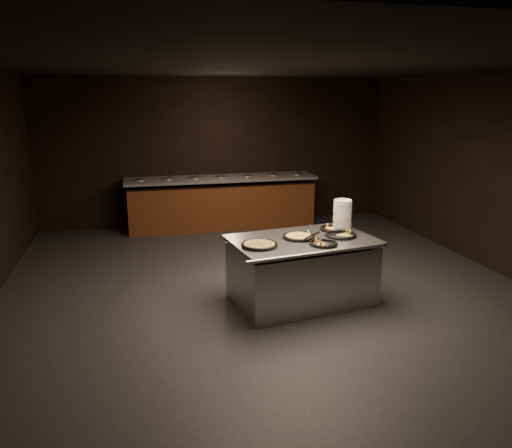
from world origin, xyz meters
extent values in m
cube|color=black|center=(0.00, 0.00, -0.01)|extent=(7.00, 8.00, 0.01)
cube|color=black|center=(0.00, 0.00, 2.90)|extent=(7.00, 8.00, 0.01)
cube|color=black|center=(0.00, 4.00, 1.45)|extent=(7.00, 0.01, 2.90)
cube|color=black|center=(0.00, -4.00, 1.45)|extent=(7.00, 0.01, 2.90)
cube|color=black|center=(3.50, 0.00, 1.45)|extent=(0.01, 8.00, 2.90)
cube|color=#4F2F12|center=(0.00, 3.58, 0.43)|extent=(3.60, 0.75, 0.85)
cube|color=#5C5C61|center=(0.00, 3.58, 0.97)|extent=(3.70, 0.83, 0.05)
cube|color=#3D200E|center=(0.00, 3.58, 0.04)|extent=(3.60, 0.69, 0.08)
cylinder|color=#ABAEB2|center=(-1.55, 3.58, 0.98)|extent=(0.22, 0.22, 0.08)
cylinder|color=#4E6628|center=(-1.55, 3.58, 1.00)|extent=(0.19, 0.19, 0.02)
cylinder|color=black|center=(-1.52, 3.56, 1.09)|extent=(0.04, 0.10, 0.19)
cylinder|color=#ABAEB2|center=(-1.03, 3.58, 0.98)|extent=(0.22, 0.22, 0.08)
cylinder|color=#4E6628|center=(-1.03, 3.58, 1.00)|extent=(0.19, 0.19, 0.02)
cylinder|color=black|center=(-1.00, 3.56, 1.09)|extent=(0.04, 0.10, 0.19)
cylinder|color=#ABAEB2|center=(-0.52, 3.58, 0.98)|extent=(0.22, 0.22, 0.08)
cylinder|color=#4E6628|center=(-0.52, 3.58, 1.00)|extent=(0.19, 0.19, 0.02)
cylinder|color=black|center=(-0.49, 3.56, 1.09)|extent=(0.04, 0.10, 0.19)
cylinder|color=#ABAEB2|center=(0.00, 3.58, 0.98)|extent=(0.22, 0.22, 0.08)
cylinder|color=#4E6628|center=(0.00, 3.58, 1.00)|extent=(0.19, 0.19, 0.02)
cylinder|color=black|center=(0.03, 3.56, 1.09)|extent=(0.04, 0.10, 0.19)
cylinder|color=#ABAEB2|center=(0.52, 3.58, 0.98)|extent=(0.22, 0.22, 0.08)
cylinder|color=#4E6628|center=(0.52, 3.58, 1.00)|extent=(0.19, 0.19, 0.02)
cylinder|color=black|center=(0.55, 3.56, 1.09)|extent=(0.04, 0.10, 0.19)
cylinder|color=#ABAEB2|center=(1.03, 3.58, 0.98)|extent=(0.22, 0.22, 0.08)
cylinder|color=#4E6628|center=(1.03, 3.58, 1.00)|extent=(0.19, 0.19, 0.02)
cylinder|color=black|center=(1.06, 3.56, 1.09)|extent=(0.04, 0.10, 0.19)
cylinder|color=#ABAEB2|center=(1.55, 3.58, 0.98)|extent=(0.22, 0.22, 0.08)
cylinder|color=#4E6628|center=(1.55, 3.58, 1.00)|extent=(0.19, 0.19, 0.02)
cylinder|color=black|center=(1.58, 3.56, 1.09)|extent=(0.04, 0.10, 0.19)
cube|color=#ABAEB2|center=(0.33, -0.33, 0.37)|extent=(1.79, 1.25, 0.75)
cube|color=#ABAEB2|center=(0.33, -0.33, 0.81)|extent=(1.88, 1.34, 0.04)
cylinder|color=#ABAEB2|center=(0.33, -0.88, 0.81)|extent=(1.73, 0.29, 0.04)
cylinder|color=silver|center=(0.97, -0.06, 1.03)|extent=(0.24, 0.24, 0.40)
cylinder|color=black|center=(-0.27, -0.52, 0.84)|extent=(0.41, 0.41, 0.01)
torus|color=black|center=(-0.27, -0.52, 0.85)|extent=(0.43, 0.43, 0.04)
torus|color=olive|center=(-0.27, -0.52, 0.86)|extent=(0.37, 0.37, 0.03)
cylinder|color=#AA7644|center=(-0.27, -0.52, 0.85)|extent=(0.33, 0.33, 0.02)
cube|color=black|center=(-0.27, -0.52, 0.86)|extent=(0.02, 0.33, 0.00)
cube|color=black|center=(-0.27, -0.52, 0.86)|extent=(0.33, 0.02, 0.00)
cylinder|color=black|center=(0.29, -0.30, 0.84)|extent=(0.37, 0.37, 0.01)
torus|color=black|center=(0.29, -0.30, 0.85)|extent=(0.40, 0.40, 0.04)
torus|color=olive|center=(0.29, -0.30, 0.86)|extent=(0.34, 0.34, 0.03)
cylinder|color=#E4CF52|center=(0.29, -0.30, 0.85)|extent=(0.29, 0.29, 0.02)
cube|color=black|center=(0.29, -0.30, 0.86)|extent=(0.12, 0.27, 0.00)
cube|color=black|center=(0.29, -0.30, 0.86)|extent=(0.27, 0.12, 0.00)
cylinder|color=black|center=(0.85, -0.04, 0.84)|extent=(0.31, 0.31, 0.01)
torus|color=black|center=(0.85, -0.04, 0.85)|extent=(0.33, 0.33, 0.04)
cylinder|color=black|center=(0.49, -0.64, 0.84)|extent=(0.32, 0.32, 0.01)
torus|color=black|center=(0.49, -0.64, 0.85)|extent=(0.34, 0.34, 0.04)
cylinder|color=black|center=(0.83, -0.34, 0.84)|extent=(0.37, 0.37, 0.01)
torus|color=black|center=(0.83, -0.34, 0.85)|extent=(0.40, 0.40, 0.04)
cube|color=#ABAEB2|center=(0.41, -0.25, 0.85)|extent=(0.11, 0.13, 0.00)
cylinder|color=black|center=(0.43, -0.42, 0.94)|extent=(0.04, 0.22, 0.13)
cylinder|color=#ABAEB2|center=(0.42, -0.34, 0.89)|extent=(0.02, 0.11, 0.09)
cube|color=#ABAEB2|center=(0.49, -0.67, 0.85)|extent=(0.14, 0.14, 0.00)
cylinder|color=black|center=(0.37, -0.56, 0.93)|extent=(0.14, 0.16, 0.14)
cylinder|color=#ABAEB2|center=(0.43, -0.61, 0.88)|extent=(0.08, 0.08, 0.09)
camera|label=1|loc=(-1.64, -5.93, 2.55)|focal=35.00mm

